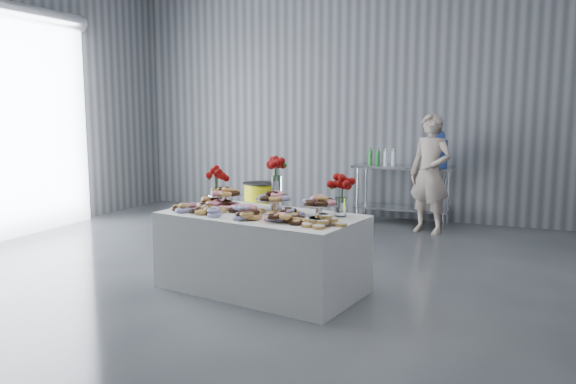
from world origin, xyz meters
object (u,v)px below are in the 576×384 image
at_px(water_jug, 438,150).
at_px(prep_table, 403,184).
at_px(person, 430,174).
at_px(trash_barrel, 260,204).
at_px(display_table, 261,252).

bearing_deg(water_jug, prep_table, 180.00).
height_order(water_jug, person, person).
distance_m(person, trash_barrel, 2.56).
height_order(display_table, person, person).
distance_m(prep_table, water_jug, 0.73).
distance_m(display_table, prep_table, 3.83).
bearing_deg(trash_barrel, prep_table, 25.51).
relative_size(display_table, prep_table, 1.27).
bearing_deg(trash_barrel, person, 9.98).
bearing_deg(water_jug, person, -92.22).
xyz_separation_m(display_table, trash_barrel, (-1.39, 2.82, -0.05)).
xyz_separation_m(water_jug, trash_barrel, (-2.49, -0.95, -0.82)).
relative_size(display_table, trash_barrel, 2.92).
height_order(display_table, prep_table, prep_table).
xyz_separation_m(display_table, water_jug, (1.10, 3.77, 0.77)).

